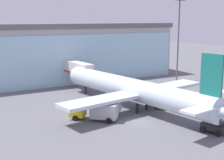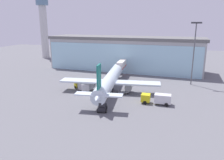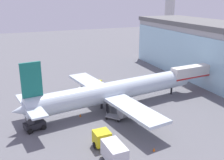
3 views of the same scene
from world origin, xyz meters
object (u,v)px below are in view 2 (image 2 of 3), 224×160
Objects in this scene: safety_cone_nose at (106,98)px; safety_cone_wingtip at (163,96)px; apron_light_mast at (194,49)px; baggage_cart at (123,93)px; pushback_tug at (102,107)px; fuel_truck at (157,98)px; catering_truck at (82,86)px; airplane at (110,80)px; control_tower at (43,23)px; jet_bridge at (122,64)px.

safety_cone_wingtip is at bearing 22.76° from safety_cone_nose.
baggage_cart is (-19.08, -16.32, -11.29)m from apron_light_mast.
apron_light_mast is 5.68× the size of pushback_tug.
pushback_tug is at bearing -125.07° from apron_light_mast.
safety_cone_wingtip is (12.83, 14.26, -0.70)m from pushback_tug.
apron_light_mast reaches higher than fuel_truck.
safety_cone_nose is at bearing 17.20° from baggage_cart.
pushback_tug is at bearing 174.87° from catering_truck.
airplane reaches higher than catering_truck.
baggage_cart is 6.11m from safety_cone_nose.
pushback_tug is 8.37m from safety_cone_nose.
catering_truck is at bearing -48.54° from control_tower.
airplane is at bearing 98.36° from safety_cone_nose.
pushback_tug is 6.41× the size of safety_cone_nose.
baggage_cart is (5.84, -22.54, -4.07)m from jet_bridge.
jet_bridge is at bearing 128.30° from safety_cone_wingtip.
safety_cone_wingtip is at bearing -55.05° from pushback_tug.
pushback_tug is at bearing -131.98° from safety_cone_wingtip.
safety_cone_nose is (-22.46, -21.41, -11.51)m from apron_light_mast.
apron_light_mast reaches higher than pushback_tug.
safety_cone_nose is (55.74, -57.54, -19.33)m from control_tower.
airplane is 15.55m from pushback_tug.
pushback_tug is (-11.69, -8.16, -0.49)m from fuel_truck.
baggage_cart is at bearing 56.45° from safety_cone_nose.
control_tower reaches higher than safety_cone_nose.
airplane is (54.72, -50.58, -16.22)m from control_tower.
airplane is (1.45, -20.67, -1.18)m from jet_bridge.
catering_truck is 12.23× the size of safety_cone_wingtip.
pushback_tug reaches higher than safety_cone_wingtip.
baggage_cart is at bearing -139.46° from apron_light_mast.
catering_truck is at bearing -39.53° from baggage_cart.
catering_truck is at bearing -13.40° from fuel_truck.
safety_cone_nose is at bearing -163.66° from catering_truck.
jet_bridge is at bearing -62.39° from catering_truck.
fuel_truck is 11.28m from baggage_cart.
control_tower is at bearing 28.10° from pushback_tug.
control_tower is 4.59× the size of fuel_truck.
safety_cone_nose is at bearing -45.91° from control_tower.
fuel_truck is (-9.06, -21.41, -10.32)m from apron_light_mast.
airplane is at bearing -2.86° from pushback_tug.
apron_light_mast is 25.43m from fuel_truck.
airplane reaches higher than jet_bridge.
fuel_truck reaches higher than baggage_cart.
fuel_truck is 2.08× the size of pushback_tug.
safety_cone_wingtip is at bearing -36.20° from control_tower.
safety_cone_wingtip is at bearing -145.63° from jet_bridge.
jet_bridge is 23.74m from catering_truck.
jet_bridge is 0.65× the size of apron_light_mast.
control_tower is at bearing 56.77° from jet_bridge.
control_tower is at bearing 134.09° from safety_cone_nose.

